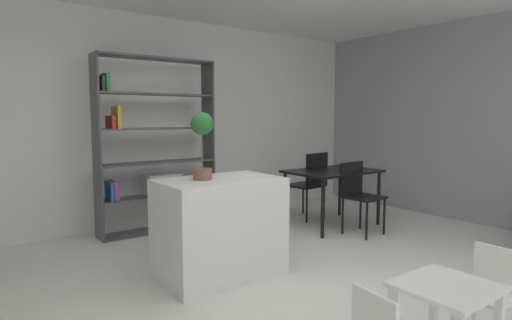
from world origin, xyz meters
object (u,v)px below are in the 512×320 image
object	(u,v)px
kitchen_island	(220,228)
dining_chair_far	(311,180)
open_bookshelf	(154,154)
dining_table	(333,176)
child_chair_right	(491,290)
child_table	(446,301)
potted_plant_on_island	(202,137)
dining_chair_near	(358,191)

from	to	relation	value
kitchen_island	dining_chair_far	world-z (taller)	dining_chair_far
open_bookshelf	dining_table	bearing A→B (deg)	-30.11
child_chair_right	dining_table	bearing A→B (deg)	154.16
child_table	child_chair_right	bearing A→B (deg)	-0.12
potted_plant_on_island	dining_table	size ratio (longest dim) A/B	0.50
dining_table	dining_chair_near	xyz separation A→B (m)	(-0.01, -0.43, -0.13)
open_bookshelf	dining_table	xyz separation A→B (m)	(1.99, -1.15, -0.31)
child_chair_right	dining_chair_far	size ratio (longest dim) A/B	0.65
open_bookshelf	child_chair_right	bearing A→B (deg)	-80.26
kitchen_island	dining_chair_near	distance (m)	2.13
child_chair_right	dining_table	distance (m)	2.97
dining_table	dining_chair_far	size ratio (longest dim) A/B	1.24
open_bookshelf	child_table	bearing A→B (deg)	-88.32
potted_plant_on_island	child_chair_right	size ratio (longest dim) A/B	0.97
child_chair_right	open_bookshelf	bearing A→B (deg)	-169.14
kitchen_island	dining_table	distance (m)	2.23
potted_plant_on_island	child_table	world-z (taller)	potted_plant_on_island
kitchen_island	dining_chair_far	distance (m)	2.39
potted_plant_on_island	dining_chair_near	world-z (taller)	potted_plant_on_island
child_table	dining_chair_far	world-z (taller)	dining_chair_far
open_bookshelf	child_chair_right	size ratio (longest dim) A/B	3.55
kitchen_island	potted_plant_on_island	size ratio (longest dim) A/B	1.82
dining_chair_near	dining_chair_far	size ratio (longest dim) A/B	0.93
open_bookshelf	child_table	distance (m)	3.83
kitchen_island	dining_chair_near	xyz separation A→B (m)	(2.12, 0.20, 0.09)
dining_chair_far	dining_table	bearing A→B (deg)	79.62
kitchen_island	child_chair_right	world-z (taller)	kitchen_island
potted_plant_on_island	dining_chair_near	distance (m)	2.39
kitchen_island	child_table	world-z (taller)	kitchen_island
potted_plant_on_island	child_chair_right	xyz separation A→B (m)	(0.94, -2.05, -0.92)
potted_plant_on_island	open_bookshelf	size ratio (longest dim) A/B	0.27
kitchen_island	open_bookshelf	xyz separation A→B (m)	(0.14, 1.78, 0.53)
kitchen_island	child_chair_right	size ratio (longest dim) A/B	1.77
potted_plant_on_island	dining_table	distance (m)	2.42
dining_chair_near	child_chair_right	bearing A→B (deg)	-125.46
child_table	dining_table	distance (m)	3.24
potted_plant_on_island	open_bookshelf	bearing A→B (deg)	80.62
kitchen_island	dining_chair_near	world-z (taller)	kitchen_island
open_bookshelf	child_chair_right	world-z (taller)	open_bookshelf
open_bookshelf	child_table	size ratio (longest dim) A/B	4.20
dining_table	dining_chair_far	bearing A→B (deg)	88.00
child_chair_right	dining_chair_near	xyz separation A→B (m)	(1.33, 2.20, 0.19)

